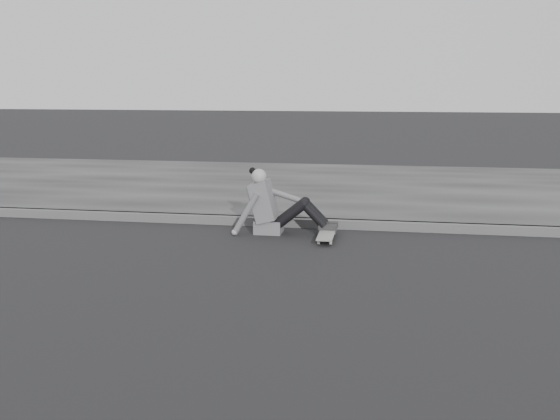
% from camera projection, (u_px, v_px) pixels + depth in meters
% --- Properties ---
extents(ground, '(80.00, 80.00, 0.00)m').
position_uv_depth(ground, '(486.00, 296.00, 5.88)').
color(ground, black).
rests_on(ground, ground).
extents(curb, '(24.00, 0.16, 0.12)m').
position_uv_depth(curb, '(456.00, 228.00, 8.36)').
color(curb, '#4B4B4B').
rests_on(curb, ground).
extents(sidewalk, '(24.00, 6.00, 0.12)m').
position_uv_depth(sidewalk, '(437.00, 191.00, 11.28)').
color(sidewalk, '#333333').
rests_on(sidewalk, ground).
extents(skateboard, '(0.20, 0.78, 0.09)m').
position_uv_depth(skateboard, '(327.00, 234.00, 7.98)').
color(skateboard, '#A5A59F').
rests_on(skateboard, ground).
extents(seated_woman, '(1.38, 0.46, 0.88)m').
position_uv_depth(seated_woman, '(273.00, 206.00, 8.28)').
color(seated_woman, '#5A5A5C').
rests_on(seated_woman, ground).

